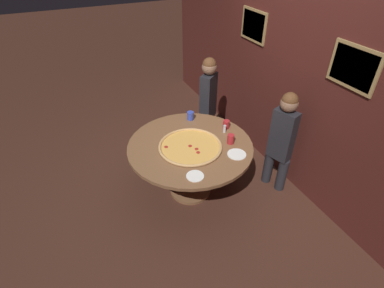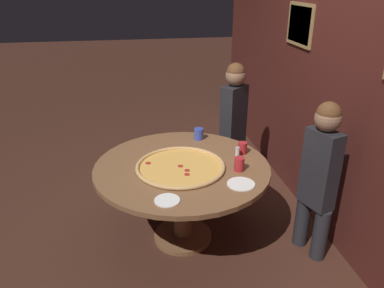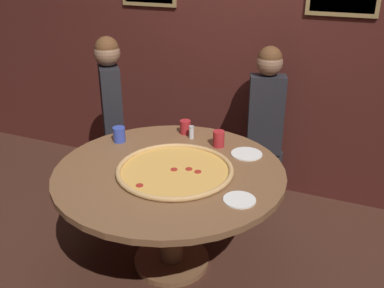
{
  "view_description": "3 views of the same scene",
  "coord_description": "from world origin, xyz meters",
  "px_view_note": "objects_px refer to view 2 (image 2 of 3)",
  "views": [
    {
      "loc": [
        2.56,
        -1.17,
        2.79
      ],
      "look_at": [
        0.08,
        -0.01,
        0.81
      ],
      "focal_mm": 28.0,
      "sensor_mm": 36.0,
      "label": 1
    },
    {
      "loc": [
        2.74,
        -0.4,
        2.17
      ],
      "look_at": [
        -0.02,
        0.09,
        0.92
      ],
      "focal_mm": 35.0,
      "sensor_mm": 36.0,
      "label": 2
    },
    {
      "loc": [
        1.07,
        -2.14,
        2.01
      ],
      "look_at": [
        0.12,
        0.09,
        0.9
      ],
      "focal_mm": 40.0,
      "sensor_mm": 36.0,
      "label": 3
    }
  ],
  "objects_px": {
    "drink_cup_near_right": "(239,164)",
    "white_plate_near_front": "(241,184)",
    "drink_cup_beside_pizza": "(199,134)",
    "white_plate_far_back": "(167,200)",
    "diner_side_left": "(234,119)",
    "drink_cup_front_edge": "(242,148)",
    "diner_side_right": "(320,172)",
    "condiment_shaker": "(237,152)",
    "giant_pizza": "(180,167)",
    "dining_table": "(182,180)"
  },
  "relations": [
    {
      "from": "white_plate_near_front",
      "to": "drink_cup_beside_pizza",
      "type": "bearing_deg",
      "value": -170.55
    },
    {
      "from": "diner_side_left",
      "to": "drink_cup_beside_pizza",
      "type": "bearing_deg",
      "value": 179.68
    },
    {
      "from": "condiment_shaker",
      "to": "diner_side_left",
      "type": "height_order",
      "value": "diner_side_left"
    },
    {
      "from": "drink_cup_front_edge",
      "to": "white_plate_near_front",
      "type": "distance_m",
      "value": 0.56
    },
    {
      "from": "drink_cup_front_edge",
      "to": "condiment_shaker",
      "type": "relative_size",
      "value": 1.06
    },
    {
      "from": "condiment_shaker",
      "to": "diner_side_right",
      "type": "distance_m",
      "value": 0.69
    },
    {
      "from": "drink_cup_near_right",
      "to": "white_plate_near_front",
      "type": "relative_size",
      "value": 0.54
    },
    {
      "from": "diner_side_left",
      "to": "diner_side_right",
      "type": "relative_size",
      "value": 1.03
    },
    {
      "from": "drink_cup_front_edge",
      "to": "condiment_shaker",
      "type": "height_order",
      "value": "drink_cup_front_edge"
    },
    {
      "from": "drink_cup_front_edge",
      "to": "condiment_shaker",
      "type": "distance_m",
      "value": 0.1
    },
    {
      "from": "drink_cup_front_edge",
      "to": "dining_table",
      "type": "bearing_deg",
      "value": -76.15
    },
    {
      "from": "drink_cup_near_right",
      "to": "white_plate_far_back",
      "type": "xyz_separation_m",
      "value": [
        0.35,
        -0.62,
        -0.05
      ]
    },
    {
      "from": "diner_side_left",
      "to": "condiment_shaker",
      "type": "bearing_deg",
      "value": -141.95
    },
    {
      "from": "giant_pizza",
      "to": "diner_side_right",
      "type": "relative_size",
      "value": 0.55
    },
    {
      "from": "drink_cup_beside_pizza",
      "to": "diner_side_right",
      "type": "xyz_separation_m",
      "value": [
        0.87,
        0.81,
        -0.03
      ]
    },
    {
      "from": "white_plate_far_back",
      "to": "diner_side_left",
      "type": "bearing_deg",
      "value": 147.84
    },
    {
      "from": "dining_table",
      "to": "drink_cup_beside_pizza",
      "type": "bearing_deg",
      "value": 154.95
    },
    {
      "from": "drink_cup_beside_pizza",
      "to": "diner_side_left",
      "type": "bearing_deg",
      "value": 128.11
    },
    {
      "from": "dining_table",
      "to": "drink_cup_near_right",
      "type": "distance_m",
      "value": 0.51
    },
    {
      "from": "white_plate_far_back",
      "to": "drink_cup_near_right",
      "type": "bearing_deg",
      "value": 119.18
    },
    {
      "from": "diner_side_right",
      "to": "drink_cup_beside_pizza",
      "type": "bearing_deg",
      "value": 24.18
    },
    {
      "from": "white_plate_far_back",
      "to": "condiment_shaker",
      "type": "bearing_deg",
      "value": 130.51
    },
    {
      "from": "condiment_shaker",
      "to": "diner_side_right",
      "type": "height_order",
      "value": "diner_side_right"
    },
    {
      "from": "drink_cup_near_right",
      "to": "diner_side_left",
      "type": "xyz_separation_m",
      "value": [
        -1.03,
        0.25,
        -0.01
      ]
    },
    {
      "from": "drink_cup_front_edge",
      "to": "drink_cup_beside_pizza",
      "type": "relative_size",
      "value": 0.95
    },
    {
      "from": "giant_pizza",
      "to": "diner_side_right",
      "type": "xyz_separation_m",
      "value": [
        0.31,
        1.07,
        0.01
      ]
    },
    {
      "from": "white_plate_near_front",
      "to": "diner_side_left",
      "type": "height_order",
      "value": "diner_side_left"
    },
    {
      "from": "white_plate_near_front",
      "to": "white_plate_far_back",
      "type": "distance_m",
      "value": 0.59
    },
    {
      "from": "drink_cup_near_right",
      "to": "white_plate_near_front",
      "type": "height_order",
      "value": "drink_cup_near_right"
    },
    {
      "from": "drink_cup_beside_pizza",
      "to": "white_plate_near_front",
      "type": "xyz_separation_m",
      "value": [
        0.91,
        0.15,
        -0.05
      ]
    },
    {
      "from": "white_plate_near_front",
      "to": "white_plate_far_back",
      "type": "xyz_separation_m",
      "value": [
        0.13,
        -0.58,
        0.0
      ]
    },
    {
      "from": "white_plate_near_front",
      "to": "condiment_shaker",
      "type": "bearing_deg",
      "value": 167.32
    },
    {
      "from": "white_plate_far_back",
      "to": "diner_side_left",
      "type": "height_order",
      "value": "diner_side_left"
    },
    {
      "from": "drink_cup_near_right",
      "to": "white_plate_far_back",
      "type": "height_order",
      "value": "drink_cup_near_right"
    },
    {
      "from": "drink_cup_beside_pizza",
      "to": "white_plate_far_back",
      "type": "distance_m",
      "value": 1.12
    },
    {
      "from": "white_plate_near_front",
      "to": "condiment_shaker",
      "type": "distance_m",
      "value": 0.46
    },
    {
      "from": "dining_table",
      "to": "white_plate_near_front",
      "type": "xyz_separation_m",
      "value": [
        0.39,
        0.39,
        0.15
      ]
    },
    {
      "from": "diner_side_left",
      "to": "giant_pizza",
      "type": "bearing_deg",
      "value": -166.2
    },
    {
      "from": "dining_table",
      "to": "white_plate_far_back",
      "type": "xyz_separation_m",
      "value": [
        0.52,
        -0.18,
        0.15
      ]
    },
    {
      "from": "diner_side_left",
      "to": "white_plate_near_front",
      "type": "bearing_deg",
      "value": -141.65
    },
    {
      "from": "dining_table",
      "to": "white_plate_far_back",
      "type": "distance_m",
      "value": 0.57
    },
    {
      "from": "white_plate_near_front",
      "to": "white_plate_far_back",
      "type": "bearing_deg",
      "value": -77.39
    },
    {
      "from": "dining_table",
      "to": "diner_side_right",
      "type": "distance_m",
      "value": 1.12
    },
    {
      "from": "dining_table",
      "to": "condiment_shaker",
      "type": "height_order",
      "value": "condiment_shaker"
    },
    {
      "from": "drink_cup_front_edge",
      "to": "white_plate_near_front",
      "type": "xyz_separation_m",
      "value": [
        0.53,
        -0.17,
        -0.05
      ]
    },
    {
      "from": "drink_cup_near_right",
      "to": "diner_side_right",
      "type": "relative_size",
      "value": 0.09
    },
    {
      "from": "condiment_shaker",
      "to": "drink_cup_near_right",
      "type": "bearing_deg",
      "value": -12.79
    },
    {
      "from": "drink_cup_near_right",
      "to": "diner_side_right",
      "type": "bearing_deg",
      "value": 73.16
    },
    {
      "from": "dining_table",
      "to": "diner_side_left",
      "type": "height_order",
      "value": "diner_side_left"
    },
    {
      "from": "white_plate_far_back",
      "to": "diner_side_left",
      "type": "xyz_separation_m",
      "value": [
        -1.38,
        0.87,
        0.04
      ]
    }
  ]
}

